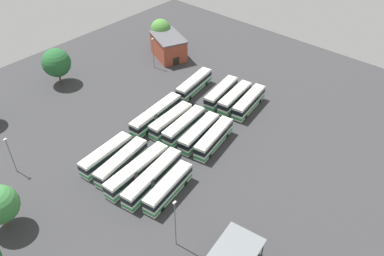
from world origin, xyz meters
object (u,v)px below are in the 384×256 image
Objects in this scene: bus_row0_slot0 at (168,188)px; lamp_post_mid_lot at (11,154)px; bus_row1_slot0 at (214,138)px; bus_row1_slot3 at (171,121)px; bus_row1_slot4 at (156,115)px; bus_row0_slot4 at (106,155)px; bus_row0_slot2 at (137,171)px; bus_row2_slot0 at (249,102)px; bus_row2_slot4 at (194,84)px; bus_row2_slot2 at (221,93)px; bus_row0_slot3 at (122,162)px; tree_northwest at (161,29)px; bus_row1_slot1 at (199,133)px; tree_west_edge at (56,63)px; bus_row1_slot2 at (184,126)px; maintenance_shelter at (234,254)px; lamp_post_by_building at (153,52)px; bus_row0_slot1 at (153,178)px; bus_row2_slot1 at (235,98)px; lamp_post_far_corner at (175,222)px; depot_building at (168,46)px.

lamp_post_mid_lot reaches higher than bus_row0_slot0.
bus_row1_slot3 is at bearing 97.79° from bus_row1_slot0.
bus_row1_slot0 is 0.82× the size of bus_row1_slot4.
bus_row0_slot4 and bus_row1_slot3 have the same top height.
bus_row0_slot2 and bus_row2_slot0 have the same top height.
bus_row2_slot4 is at bearing 52.06° from bus_row1_slot0.
bus_row0_slot3 is at bearing -178.77° from bus_row2_slot2.
tree_northwest reaches higher than bus_row0_slot2.
bus_row1_slot3 is at bearing 7.43° from bus_row0_slot3.
bus_row1_slot1 is 40.90m from tree_west_edge.
tree_west_edge is at bearing 98.52° from bus_row1_slot4.
bus_row1_slot2 is 39.80m from tree_northwest.
bus_row0_slot4 is at bearing 144.97° from bus_row1_slot0.
bus_row1_slot0 is at bearing -26.79° from bus_row0_slot3.
bus_row0_slot2 is at bearing -145.97° from bus_row1_slot4.
bus_row1_slot2 is at bearing 93.87° from bus_row1_slot1.
bus_row1_slot1 is at bearing 49.94° from maintenance_shelter.
bus_row2_slot0 is (15.94, -5.09, -0.00)m from bus_row1_slot2.
lamp_post_by_building is at bearing 89.07° from bus_row2_slot2.
bus_row0_slot4 is at bearing 173.88° from bus_row1_slot3.
bus_row0_slot2 and bus_row0_slot4 have the same top height.
bus_row0_slot4 and bus_row1_slot0 have the same top height.
lamp_post_mid_lot is (-13.77, 18.31, 2.44)m from bus_row0_slot2.
bus_row2_slot2 is 22.73m from lamp_post_by_building.
maintenance_shelter reaches higher than bus_row1_slot2.
bus_row0_slot3 is 32.36m from bus_row2_slot0.
bus_row2_slot0 is (16.47, -8.34, 0.00)m from bus_row1_slot3.
lamp_post_mid_lot is (-10.20, 42.48, 0.43)m from maintenance_shelter.
lamp_post_mid_lot is at bearing 155.10° from bus_row2_slot0.
bus_row0_slot0 is 17.52m from bus_row1_slot2.
bus_row0_slot1 and bus_row1_slot2 have the same top height.
bus_row1_slot3 is (15.85, -1.70, -0.00)m from bus_row0_slot4.
bus_row0_slot4 is 1.30× the size of tree_west_edge.
tree_northwest reaches higher than bus_row0_slot0.
bus_row2_slot1 is 39.83m from lamp_post_far_corner.
lamp_post_far_corner reaches higher than lamp_post_by_building.
lamp_post_mid_lot reaches higher than bus_row0_slot4.
bus_row1_slot1 is at bearing -33.82° from lamp_post_mid_lot.
bus_row1_slot3 is 15.17m from bus_row2_slot4.
bus_row0_slot3 is 28.17m from maintenance_shelter.
maintenance_shelter is at bearing -104.14° from bus_row0_slot0.
bus_row2_slot4 is at bearing 27.81° from bus_row0_slot1.
bus_row2_slot1 is at bearing -6.23° from bus_row1_slot2.
bus_row1_slot2 is at bearing -146.28° from bus_row2_slot4.
bus_row2_slot1 is 1.40× the size of lamp_post_by_building.
bus_row0_slot2 is at bearing 163.96° from bus_row1_slot0.
bus_row2_slot1 is 0.90× the size of depot_building.
maintenance_shelter reaches higher than bus_row0_slot0.
bus_row1_slot2 is 28.94m from lamp_post_by_building.
bus_row0_slot1 is at bearing -134.61° from lamp_post_by_building.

